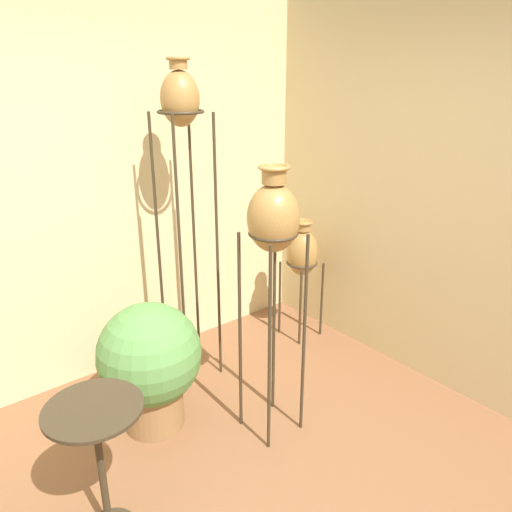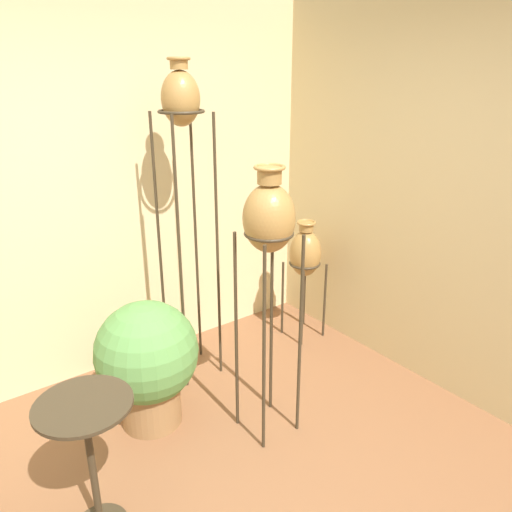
{
  "view_description": "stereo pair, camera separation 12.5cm",
  "coord_description": "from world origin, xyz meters",
  "px_view_note": "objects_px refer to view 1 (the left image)",
  "views": [
    {
      "loc": [
        -1.04,
        -1.3,
        2.16
      ],
      "look_at": [
        1.0,
        1.19,
        0.94
      ],
      "focal_mm": 35.0,
      "sensor_mm": 36.0,
      "label": 1
    },
    {
      "loc": [
        -0.94,
        -1.38,
        2.16
      ],
      "look_at": [
        1.0,
        1.19,
        0.94
      ],
      "focal_mm": 35.0,
      "sensor_mm": 36.0,
      "label": 2
    }
  ],
  "objects_px": {
    "vase_stand_tall": "(181,118)",
    "side_table": "(98,445)",
    "vase_stand_medium": "(273,223)",
    "potted_plant": "(150,361)",
    "vase_stand_short": "(302,254)"
  },
  "relations": [
    {
      "from": "vase_stand_tall",
      "to": "side_table",
      "type": "bearing_deg",
      "value": -139.45
    },
    {
      "from": "vase_stand_tall",
      "to": "side_table",
      "type": "height_order",
      "value": "vase_stand_tall"
    },
    {
      "from": "vase_stand_short",
      "to": "potted_plant",
      "type": "xyz_separation_m",
      "value": [
        -1.54,
        -0.25,
        -0.27
      ]
    },
    {
      "from": "vase_stand_tall",
      "to": "vase_stand_medium",
      "type": "distance_m",
      "value": 0.98
    },
    {
      "from": "vase_stand_tall",
      "to": "vase_stand_medium",
      "type": "height_order",
      "value": "vase_stand_tall"
    },
    {
      "from": "vase_stand_short",
      "to": "side_table",
      "type": "bearing_deg",
      "value": -158.45
    },
    {
      "from": "vase_stand_tall",
      "to": "vase_stand_medium",
      "type": "bearing_deg",
      "value": -87.11
    },
    {
      "from": "vase_stand_tall",
      "to": "vase_stand_short",
      "type": "relative_size",
      "value": 2.19
    },
    {
      "from": "vase_stand_tall",
      "to": "potted_plant",
      "type": "xyz_separation_m",
      "value": [
        -0.52,
        -0.35,
        -1.4
      ]
    },
    {
      "from": "vase_stand_tall",
      "to": "potted_plant",
      "type": "distance_m",
      "value": 1.53
    },
    {
      "from": "vase_stand_tall",
      "to": "vase_stand_short",
      "type": "xyz_separation_m",
      "value": [
        1.02,
        -0.1,
        -1.13
      ]
    },
    {
      "from": "vase_stand_short",
      "to": "potted_plant",
      "type": "relative_size",
      "value": 1.21
    },
    {
      "from": "vase_stand_medium",
      "to": "side_table",
      "type": "xyz_separation_m",
      "value": [
        -1.13,
        -0.09,
        -0.82
      ]
    },
    {
      "from": "vase_stand_medium",
      "to": "side_table",
      "type": "height_order",
      "value": "vase_stand_medium"
    },
    {
      "from": "vase_stand_tall",
      "to": "vase_stand_medium",
      "type": "relative_size",
      "value": 1.32
    }
  ]
}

